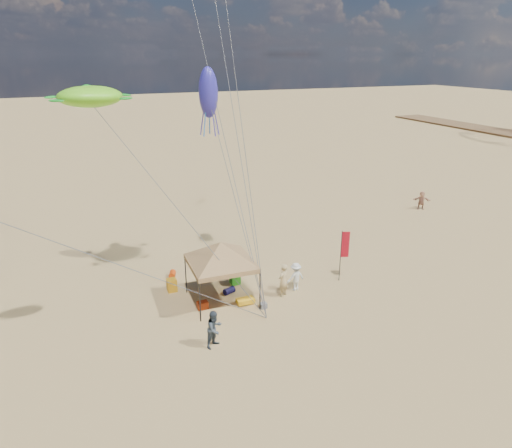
# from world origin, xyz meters

# --- Properties ---
(ground) EXTENTS (280.00, 280.00, 0.00)m
(ground) POSITION_xyz_m (0.00, 0.00, 0.00)
(ground) COLOR tan
(ground) RESTS_ON ground
(canopy_tent) EXTENTS (6.19, 6.19, 3.82)m
(canopy_tent) POSITION_xyz_m (-1.92, 3.00, 3.18)
(canopy_tent) COLOR black
(canopy_tent) RESTS_ON ground
(feather_flag) EXTENTS (0.44, 0.19, 3.03)m
(feather_flag) POSITION_xyz_m (5.11, 2.54, 2.03)
(feather_flag) COLOR black
(feather_flag) RESTS_ON ground
(cooler_red) EXTENTS (0.54, 0.38, 0.38)m
(cooler_red) POSITION_xyz_m (-3.09, 2.64, 0.19)
(cooler_red) COLOR #A6300D
(cooler_red) RESTS_ON ground
(cooler_blue) EXTENTS (0.54, 0.38, 0.38)m
(cooler_blue) POSITION_xyz_m (0.76, 5.52, 0.19)
(cooler_blue) COLOR #13269E
(cooler_blue) RESTS_ON ground
(bag_navy) EXTENTS (0.69, 0.54, 0.36)m
(bag_navy) POSITION_xyz_m (-1.33, 3.56, 0.18)
(bag_navy) COLOR #0E0C36
(bag_navy) RESTS_ON ground
(bag_orange) EXTENTS (0.54, 0.69, 0.36)m
(bag_orange) POSITION_xyz_m (-3.69, 6.68, 0.18)
(bag_orange) COLOR #D53F0B
(bag_orange) RESTS_ON ground
(chair_green) EXTENTS (0.50, 0.50, 0.70)m
(chair_green) POSITION_xyz_m (-0.64, 4.53, 0.35)
(chair_green) COLOR green
(chair_green) RESTS_ON ground
(chair_yellow) EXTENTS (0.50, 0.50, 0.70)m
(chair_yellow) POSITION_xyz_m (-4.09, 5.07, 0.35)
(chair_yellow) COLOR gold
(chair_yellow) RESTS_ON ground
(crate_grey) EXTENTS (0.34, 0.30, 0.28)m
(crate_grey) POSITION_xyz_m (-0.23, 1.49, 0.14)
(crate_grey) COLOR slate
(crate_grey) RESTS_ON ground
(beach_cart) EXTENTS (0.90, 0.50, 0.24)m
(beach_cart) POSITION_xyz_m (-0.93, 2.20, 0.20)
(beach_cart) COLOR yellow
(beach_cart) RESTS_ON ground
(person_near_a) EXTENTS (0.80, 0.73, 1.84)m
(person_near_a) POSITION_xyz_m (1.22, 2.23, 0.92)
(person_near_a) COLOR tan
(person_near_a) RESTS_ON ground
(person_near_b) EXTENTS (1.06, 0.99, 1.73)m
(person_near_b) POSITION_xyz_m (-3.49, -0.63, 0.86)
(person_near_b) COLOR #3A4650
(person_near_b) RESTS_ON ground
(person_near_c) EXTENTS (1.09, 0.71, 1.59)m
(person_near_c) POSITION_xyz_m (2.14, 2.56, 0.80)
(person_near_c) COLOR silver
(person_near_c) RESTS_ON ground
(person_far_c) EXTENTS (1.40, 1.24, 1.54)m
(person_far_c) POSITION_xyz_m (18.24, 10.95, 0.77)
(person_far_c) COLOR tan
(person_far_c) RESTS_ON ground
(turtle_kite) EXTENTS (3.62, 3.24, 1.01)m
(turtle_kite) POSITION_xyz_m (-7.01, 6.61, 10.21)
(turtle_kite) COLOR #72E620
(turtle_kite) RESTS_ON ground
(squid_kite) EXTENTS (1.17, 1.17, 2.67)m
(squid_kite) POSITION_xyz_m (-0.99, 7.19, 10.18)
(squid_kite) COLOR #322CA8
(squid_kite) RESTS_ON ground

